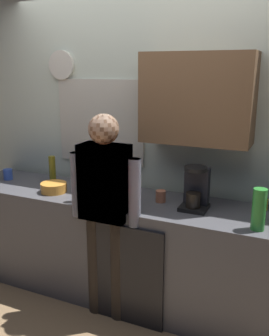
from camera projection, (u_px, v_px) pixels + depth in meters
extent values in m
plane|color=#8C6D4C|center=(108.00, 313.00, 3.01)|extent=(8.00, 8.00, 0.00)
cube|color=#4C4C51|center=(123.00, 247.00, 3.16)|extent=(3.04, 0.64, 0.88)
cube|color=black|center=(128.00, 276.00, 2.80)|extent=(0.56, 0.02, 0.79)
cube|color=silver|center=(144.00, 139.00, 3.32)|extent=(4.64, 0.10, 2.60)
cube|color=beige|center=(100.00, 122.00, 3.39)|extent=(0.86, 0.02, 0.76)
cube|color=#8CA5C6|center=(101.00, 122.00, 3.40)|extent=(0.80, 0.02, 0.70)
cube|color=brown|center=(197.00, 99.00, 2.83)|extent=(0.84, 0.32, 0.68)
cylinder|color=silver|center=(62.00, 65.00, 3.41)|extent=(0.26, 0.03, 0.26)
cube|color=black|center=(194.00, 207.00, 2.80)|extent=(0.20, 0.20, 0.03)
cube|color=black|center=(197.00, 185.00, 2.81)|extent=(0.18, 0.08, 0.28)
cylinder|color=black|center=(193.00, 200.00, 2.75)|extent=(0.11, 0.11, 0.11)
cylinder|color=black|center=(196.00, 169.00, 2.72)|extent=(0.17, 0.17, 0.03)
cylinder|color=brown|center=(80.00, 187.00, 2.94)|extent=(0.06, 0.06, 0.23)
cylinder|color=#195923|center=(120.00, 183.00, 2.93)|extent=(0.07, 0.07, 0.30)
cylinder|color=#2D8C33|center=(259.00, 209.00, 2.42)|extent=(0.09, 0.09, 0.28)
cylinder|color=olive|center=(52.00, 169.00, 3.43)|extent=(0.06, 0.06, 0.25)
cylinder|color=maroon|center=(95.00, 181.00, 3.14)|extent=(0.06, 0.06, 0.22)
cylinder|color=yellow|center=(263.00, 204.00, 2.79)|extent=(0.07, 0.07, 0.08)
cylinder|color=#3351B2|center=(8.00, 174.00, 3.54)|extent=(0.08, 0.08, 0.10)
cylinder|color=#B26647|center=(161.00, 196.00, 2.95)|extent=(0.08, 0.08, 0.09)
cylinder|color=orange|center=(54.00, 187.00, 3.18)|extent=(0.22, 0.22, 0.08)
cylinder|color=brown|center=(95.00, 264.00, 2.95)|extent=(0.12, 0.12, 0.82)
cylinder|color=brown|center=(118.00, 270.00, 2.87)|extent=(0.12, 0.12, 0.82)
cube|color=#D85959|center=(105.00, 182.00, 2.73)|extent=(0.36, 0.20, 0.56)
sphere|color=beige|center=(104.00, 129.00, 2.63)|extent=(0.22, 0.22, 0.22)
cylinder|color=#D85959|center=(77.00, 185.00, 2.84)|extent=(0.09, 0.09, 0.50)
cylinder|color=#D85959|center=(135.00, 193.00, 2.65)|extent=(0.09, 0.09, 0.50)
cylinder|color=brown|center=(95.00, 264.00, 2.95)|extent=(0.12, 0.12, 0.82)
cylinder|color=brown|center=(118.00, 270.00, 2.87)|extent=(0.12, 0.12, 0.82)
cube|color=silver|center=(105.00, 182.00, 2.73)|extent=(0.36, 0.20, 0.56)
sphere|color=#A57A59|center=(104.00, 129.00, 2.63)|extent=(0.22, 0.22, 0.22)
cylinder|color=silver|center=(77.00, 185.00, 2.84)|extent=(0.09, 0.09, 0.50)
cylinder|color=silver|center=(135.00, 193.00, 2.65)|extent=(0.09, 0.09, 0.50)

